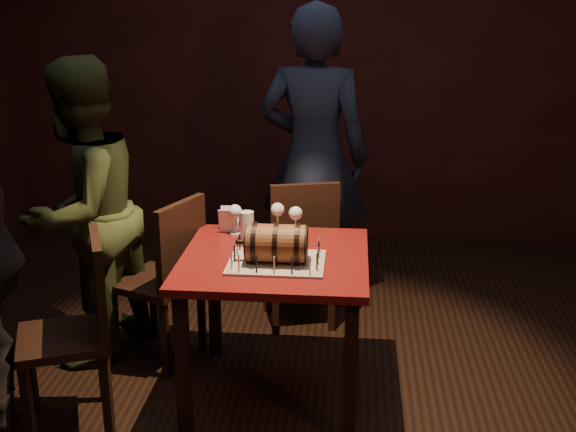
{
  "coord_description": "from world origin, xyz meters",
  "views": [
    {
      "loc": [
        0.29,
        -3.21,
        1.99
      ],
      "look_at": [
        -0.01,
        0.05,
        0.95
      ],
      "focal_mm": 45.0,
      "sensor_mm": 36.0,
      "label": 1
    }
  ],
  "objects": [
    {
      "name": "chair_left_front",
      "position": [
        -0.94,
        -0.3,
        0.52
      ],
      "size": [
        0.52,
        0.52,
        0.93
      ],
      "color": "black",
      "rests_on": "ground"
    },
    {
      "name": "menu_card",
      "position": [
        -0.36,
        0.37,
        0.81
      ],
      "size": [
        0.1,
        0.05,
        0.13
      ],
      "primitive_type": null,
      "color": "white",
      "rests_on": "pub_table"
    },
    {
      "name": "birthday_candles",
      "position": [
        -0.06,
        -0.06,
        0.8
      ],
      "size": [
        0.4,
        0.3,
        0.09
      ],
      "color": "#DAC082",
      "rests_on": "cake_board"
    },
    {
      "name": "pint_of_ale",
      "position": [
        -0.24,
        0.26,
        0.82
      ],
      "size": [
        0.07,
        0.07,
        0.15
      ],
      "color": "silver",
      "rests_on": "pub_table"
    },
    {
      "name": "chair_back",
      "position": [
        -0.0,
        0.81,
        0.52
      ],
      "size": [
        0.49,
        0.49,
        0.93
      ],
      "color": "black",
      "rests_on": "ground"
    },
    {
      "name": "chair_left_rear",
      "position": [
        -0.69,
        0.33,
        0.52
      ],
      "size": [
        0.52,
        0.52,
        0.93
      ],
      "color": "black",
      "rests_on": "ground"
    },
    {
      "name": "wine_glass_right",
      "position": [
        -0.0,
        0.33,
        0.87
      ],
      "size": [
        0.07,
        0.07,
        0.16
      ],
      "color": "silver",
      "rests_on": "pub_table"
    },
    {
      "name": "cake_board",
      "position": [
        -0.06,
        -0.06,
        0.76
      ],
      "size": [
        0.45,
        0.35,
        0.01
      ],
      "primitive_type": "cube",
      "color": "gray",
      "rests_on": "pub_table"
    },
    {
      "name": "person_back",
      "position": [
        0.04,
        1.23,
        0.96
      ],
      "size": [
        0.75,
        0.54,
        1.92
      ],
      "primitive_type": "imported",
      "rotation": [
        0.0,
        0.0,
        3.02
      ],
      "color": "#1A2034",
      "rests_on": "ground"
    },
    {
      "name": "pub_table",
      "position": [
        -0.08,
        0.03,
        0.64
      ],
      "size": [
        0.9,
        0.9,
        0.75
      ],
      "color": "#530D0E",
      "rests_on": "ground"
    },
    {
      "name": "person_left_rear",
      "position": [
        -1.15,
        0.36,
        0.83
      ],
      "size": [
        0.86,
        0.97,
        1.66
      ],
      "primitive_type": "imported",
      "rotation": [
        0.0,
        0.0,
        -1.91
      ],
      "color": "#313A1D",
      "rests_on": "ground"
    },
    {
      "name": "barrel_cake",
      "position": [
        -0.06,
        -0.06,
        0.85
      ],
      "size": [
        0.34,
        0.2,
        0.2
      ],
      "color": "brown",
      "rests_on": "cake_board"
    },
    {
      "name": "wine_glass_mid",
      "position": [
        -0.1,
        0.39,
        0.87
      ],
      "size": [
        0.07,
        0.07,
        0.16
      ],
      "color": "silver",
      "rests_on": "pub_table"
    },
    {
      "name": "room_shell",
      "position": [
        0.0,
        0.0,
        1.4
      ],
      "size": [
        5.04,
        5.04,
        2.8
      ],
      "color": "black",
      "rests_on": "ground"
    },
    {
      "name": "wine_glass_left",
      "position": [
        -0.32,
        0.34,
        0.87
      ],
      "size": [
        0.07,
        0.07,
        0.16
      ],
      "color": "silver",
      "rests_on": "pub_table"
    }
  ]
}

